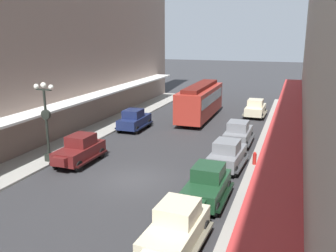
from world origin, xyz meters
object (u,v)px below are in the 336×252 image
(parked_car_3, at_px, (255,108))
(pedestrian_2, at_px, (285,166))
(parked_car_1, at_px, (238,132))
(parked_car_0, at_px, (134,119))
(streetcar, at_px, (200,100))
(parked_car_2, at_px, (80,149))
(parked_car_5, at_px, (207,184))
(pedestrian_1, at_px, (281,128))
(parked_car_6, at_px, (227,154))
(parked_car_4, at_px, (176,227))
(fire_hydrant, at_px, (255,158))
(pedestrian_0, at_px, (280,138))
(lamp_post_with_clock, at_px, (46,119))

(parked_car_3, height_order, pedestrian_2, parked_car_3)
(parked_car_1, height_order, pedestrian_2, parked_car_1)
(parked_car_0, bearing_deg, pedestrian_2, -31.40)
(parked_car_1, height_order, streetcar, streetcar)
(parked_car_2, bearing_deg, parked_car_5, -16.65)
(parked_car_5, bearing_deg, pedestrian_1, 76.92)
(parked_car_0, relative_size, parked_car_6, 0.99)
(parked_car_4, bearing_deg, parked_car_1, 89.78)
(parked_car_4, distance_m, streetcar, 22.84)
(fire_hydrant, bearing_deg, parked_car_1, 111.43)
(fire_hydrant, xyz_separation_m, pedestrian_1, (1.26, 6.78, 0.45))
(parked_car_1, height_order, parked_car_3, same)
(parked_car_6, relative_size, pedestrian_0, 2.59)
(parked_car_0, bearing_deg, parked_car_3, 42.93)
(lamp_post_with_clock, distance_m, fire_hydrant, 13.53)
(parked_car_2, distance_m, lamp_post_with_clock, 2.86)
(parked_car_2, height_order, fire_hydrant, parked_car_2)
(parked_car_2, xyz_separation_m, pedestrian_1, (12.13, 9.90, 0.07))
(parked_car_5, relative_size, pedestrian_1, 2.56)
(pedestrian_0, bearing_deg, streetcar, 134.67)
(parked_car_1, bearing_deg, parked_car_2, -140.04)
(parked_car_3, xyz_separation_m, fire_hydrant, (1.63, -14.71, -0.38))
(parked_car_2, height_order, pedestrian_2, parked_car_2)
(parked_car_1, bearing_deg, pedestrian_1, 36.80)
(streetcar, bearing_deg, fire_hydrant, -60.57)
(parked_car_2, relative_size, lamp_post_with_clock, 0.83)
(fire_hydrant, distance_m, pedestrian_1, 6.91)
(parked_car_5, bearing_deg, lamp_post_with_clock, 169.52)
(parked_car_5, distance_m, pedestrian_2, 5.24)
(parked_car_6, bearing_deg, parked_car_2, -166.18)
(parked_car_0, bearing_deg, parked_car_6, -35.29)
(pedestrian_2, bearing_deg, parked_car_6, 160.91)
(parked_car_0, distance_m, parked_car_3, 12.94)
(lamp_post_with_clock, height_order, pedestrian_1, lamp_post_with_clock)
(parked_car_5, height_order, streetcar, streetcar)
(pedestrian_0, bearing_deg, parked_car_3, 105.04)
(parked_car_5, xyz_separation_m, parked_car_6, (0.08, 5.03, 0.00))
(parked_car_3, distance_m, streetcar, 5.89)
(parked_car_5, bearing_deg, parked_car_1, 90.52)
(parked_car_0, relative_size, parked_car_5, 1.00)
(parked_car_4, bearing_deg, parked_car_0, 119.69)
(parked_car_4, height_order, parked_car_6, same)
(parked_car_0, height_order, fire_hydrant, parked_car_0)
(parked_car_6, bearing_deg, pedestrian_1, 69.40)
(pedestrian_0, bearing_deg, parked_car_0, 170.40)
(parked_car_5, xyz_separation_m, fire_hydrant, (1.68, 5.87, -0.38))
(streetcar, bearing_deg, parked_car_4, -77.63)
(fire_hydrant, bearing_deg, parked_car_4, -99.99)
(parked_car_4, xyz_separation_m, pedestrian_0, (3.13, 14.18, 0.07))
(parked_car_3, bearing_deg, parked_car_0, -137.07)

